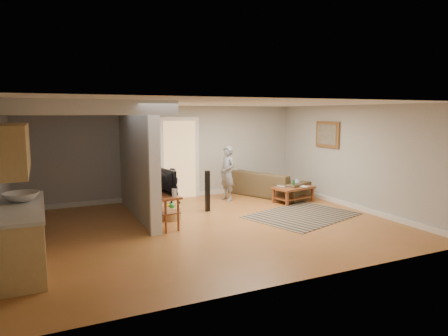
{
  "coord_description": "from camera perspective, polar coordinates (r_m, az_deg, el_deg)",
  "views": [
    {
      "loc": [
        -3.11,
        -7.34,
        2.31
      ],
      "look_at": [
        0.55,
        0.6,
        1.1
      ],
      "focal_mm": 32.0,
      "sensor_mm": 36.0,
      "label": 1
    }
  ],
  "objects": [
    {
      "name": "child",
      "position": [
        10.7,
        0.48,
        -4.59
      ],
      "size": [
        0.43,
        0.58,
        1.45
      ],
      "primitive_type": "imported",
      "rotation": [
        0.0,
        0.0,
        -1.39
      ],
      "color": "gray",
      "rests_on": "ground"
    },
    {
      "name": "coffee_table",
      "position": [
        10.56,
        9.9,
        -3.09
      ],
      "size": [
        1.15,
        0.81,
        0.62
      ],
      "rotation": [
        0.0,
        0.0,
        0.2
      ],
      "color": "maroon",
      "rests_on": "ground"
    },
    {
      "name": "tv_console",
      "position": [
        8.21,
        -8.9,
        -4.08
      ],
      "size": [
        0.6,
        1.14,
        0.94
      ],
      "rotation": [
        0.0,
        0.0,
        0.18
      ],
      "color": "maroon",
      "rests_on": "ground"
    },
    {
      "name": "toy_basket",
      "position": [
        8.82,
        -7.53,
        -6.32
      ],
      "size": [
        0.42,
        0.42,
        0.38
      ],
      "color": "olive",
      "rests_on": "ground"
    },
    {
      "name": "toddler",
      "position": [
        10.35,
        -7.44,
        -5.09
      ],
      "size": [
        0.46,
        0.36,
        0.92
      ],
      "primitive_type": "imported",
      "rotation": [
        0.0,
        0.0,
        3.11
      ],
      "color": "#1D1E3C",
      "rests_on": "ground"
    },
    {
      "name": "speaker_left",
      "position": [
        9.41,
        -2.38,
        -3.31
      ],
      "size": [
        0.1,
        0.1,
        0.97
      ],
      "primitive_type": "cube",
      "rotation": [
        0.0,
        0.0,
        -0.0
      ],
      "color": "black",
      "rests_on": "ground"
    },
    {
      "name": "room_shell",
      "position": [
        8.07,
        -9.96,
        1.69
      ],
      "size": [
        7.54,
        6.02,
        2.52
      ],
      "color": "#A2A09B",
      "rests_on": "ground"
    },
    {
      "name": "ground",
      "position": [
        8.3,
        -1.74,
        -8.29
      ],
      "size": [
        7.5,
        7.5,
        0.0
      ],
      "primitive_type": "plane",
      "color": "#925F25",
      "rests_on": "ground"
    },
    {
      "name": "area_rug",
      "position": [
        9.29,
        11.17,
        -6.63
      ],
      "size": [
        2.77,
        2.36,
        0.01
      ],
      "primitive_type": "cube",
      "rotation": [
        0.0,
        0.0,
        0.31
      ],
      "color": "black",
      "rests_on": "ground"
    },
    {
      "name": "sofa",
      "position": [
        11.35,
        6.03,
        -3.9
      ],
      "size": [
        1.82,
        2.51,
        0.69
      ],
      "primitive_type": "imported",
      "rotation": [
        0.0,
        0.0,
        2.01
      ],
      "color": "#453722",
      "rests_on": "ground"
    },
    {
      "name": "speaker_right",
      "position": [
        10.41,
        -12.72,
        -2.11
      ],
      "size": [
        0.11,
        0.11,
        1.08
      ],
      "primitive_type": "cube",
      "rotation": [
        0.0,
        0.0,
        0.01
      ],
      "color": "black",
      "rests_on": "ground"
    }
  ]
}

